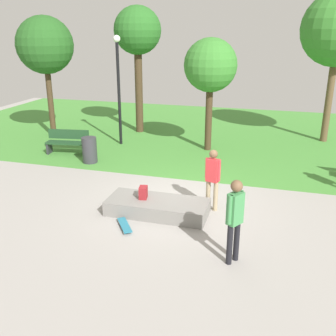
{
  "coord_description": "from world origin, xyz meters",
  "views": [
    {
      "loc": [
        2.42,
        -9.63,
        4.56
      ],
      "look_at": [
        -0.37,
        0.15,
        0.92
      ],
      "focal_mm": 41.84,
      "sensor_mm": 36.0,
      "label": 1
    }
  ],
  "objects_px": {
    "park_bench_far_right": "(68,141)",
    "tree_tall_oak": "(45,46)",
    "trash_bin": "(90,150)",
    "tree_slender_maple": "(210,66)",
    "skater_performing_trick": "(235,215)",
    "concrete_ledge": "(158,207)",
    "tree_leaning_ash": "(137,33)",
    "skateboard_by_ledge": "(125,225)",
    "backpack_on_ledge": "(143,192)",
    "skater_watching": "(213,175)",
    "lamp_post": "(118,80)"
  },
  "relations": [
    {
      "from": "trash_bin",
      "to": "tree_slender_maple",
      "type": "bearing_deg",
      "value": 35.73
    },
    {
      "from": "skater_performing_trick",
      "to": "park_bench_far_right",
      "type": "relative_size",
      "value": 1.1
    },
    {
      "from": "skater_performing_trick",
      "to": "skater_watching",
      "type": "xyz_separation_m",
      "value": [
        -0.85,
        2.34,
        -0.1
      ]
    },
    {
      "from": "park_bench_far_right",
      "to": "tree_tall_oak",
      "type": "xyz_separation_m",
      "value": [
        -2.0,
        2.23,
        3.39
      ]
    },
    {
      "from": "concrete_ledge",
      "to": "tree_leaning_ash",
      "type": "height_order",
      "value": "tree_leaning_ash"
    },
    {
      "from": "backpack_on_ledge",
      "to": "skateboard_by_ledge",
      "type": "bearing_deg",
      "value": 161.17
    },
    {
      "from": "tree_slender_maple",
      "to": "tree_tall_oak",
      "type": "distance_m",
      "value": 7.09
    },
    {
      "from": "backpack_on_ledge",
      "to": "lamp_post",
      "type": "relative_size",
      "value": 0.07
    },
    {
      "from": "skateboard_by_ledge",
      "to": "backpack_on_ledge",
      "type": "bearing_deg",
      "value": 81.35
    },
    {
      "from": "skater_performing_trick",
      "to": "trash_bin",
      "type": "height_order",
      "value": "skater_performing_trick"
    },
    {
      "from": "skater_performing_trick",
      "to": "tree_slender_maple",
      "type": "distance_m",
      "value": 8.23
    },
    {
      "from": "park_bench_far_right",
      "to": "tree_slender_maple",
      "type": "bearing_deg",
      "value": 21.52
    },
    {
      "from": "backpack_on_ledge",
      "to": "park_bench_far_right",
      "type": "xyz_separation_m",
      "value": [
        -4.45,
        3.99,
        -0.06
      ]
    },
    {
      "from": "backpack_on_ledge",
      "to": "tree_leaning_ash",
      "type": "relative_size",
      "value": 0.06
    },
    {
      "from": "skater_watching",
      "to": "tree_slender_maple",
      "type": "distance_m",
      "value": 5.93
    },
    {
      "from": "tree_tall_oak",
      "to": "lamp_post",
      "type": "xyz_separation_m",
      "value": [
        3.43,
        -0.42,
        -1.25
      ]
    },
    {
      "from": "concrete_ledge",
      "to": "skateboard_by_ledge",
      "type": "relative_size",
      "value": 3.38
    },
    {
      "from": "backpack_on_ledge",
      "to": "skateboard_by_ledge",
      "type": "distance_m",
      "value": 1.09
    },
    {
      "from": "backpack_on_ledge",
      "to": "tree_tall_oak",
      "type": "distance_m",
      "value": 9.56
    },
    {
      "from": "trash_bin",
      "to": "skater_performing_trick",
      "type": "bearing_deg",
      "value": -41.09
    },
    {
      "from": "park_bench_far_right",
      "to": "tree_leaning_ash",
      "type": "bearing_deg",
      "value": 69.56
    },
    {
      "from": "skateboard_by_ledge",
      "to": "lamp_post",
      "type": "xyz_separation_m",
      "value": [
        -2.88,
        6.76,
        2.55
      ]
    },
    {
      "from": "lamp_post",
      "to": "trash_bin",
      "type": "xyz_separation_m",
      "value": [
        -0.15,
        -2.53,
        -2.16
      ]
    },
    {
      "from": "skater_watching",
      "to": "tree_leaning_ash",
      "type": "distance_m",
      "value": 9.35
    },
    {
      "from": "tree_leaning_ash",
      "to": "trash_bin",
      "type": "distance_m",
      "value": 6.11
    },
    {
      "from": "skater_performing_trick",
      "to": "skateboard_by_ledge",
      "type": "bearing_deg",
      "value": 164.35
    },
    {
      "from": "tree_leaning_ash",
      "to": "lamp_post",
      "type": "height_order",
      "value": "tree_leaning_ash"
    },
    {
      "from": "tree_slender_maple",
      "to": "trash_bin",
      "type": "bearing_deg",
      "value": -144.27
    },
    {
      "from": "backpack_on_ledge",
      "to": "lamp_post",
      "type": "height_order",
      "value": "lamp_post"
    },
    {
      "from": "skater_watching",
      "to": "lamp_post",
      "type": "height_order",
      "value": "lamp_post"
    },
    {
      "from": "skateboard_by_ledge",
      "to": "tree_leaning_ash",
      "type": "height_order",
      "value": "tree_leaning_ash"
    },
    {
      "from": "tree_slender_maple",
      "to": "skater_performing_trick",
      "type": "bearing_deg",
      "value": -75.88
    },
    {
      "from": "park_bench_far_right",
      "to": "tree_leaning_ash",
      "type": "height_order",
      "value": "tree_leaning_ash"
    },
    {
      "from": "concrete_ledge",
      "to": "trash_bin",
      "type": "relative_size",
      "value": 2.83
    },
    {
      "from": "skater_performing_trick",
      "to": "trash_bin",
      "type": "bearing_deg",
      "value": 138.91
    },
    {
      "from": "backpack_on_ledge",
      "to": "tree_tall_oak",
      "type": "xyz_separation_m",
      "value": [
        -6.45,
        6.21,
        3.33
      ]
    },
    {
      "from": "tree_slender_maple",
      "to": "tree_leaning_ash",
      "type": "xyz_separation_m",
      "value": [
        -3.58,
        1.98,
        1.13
      ]
    },
    {
      "from": "skateboard_by_ledge",
      "to": "concrete_ledge",
      "type": "bearing_deg",
      "value": 60.16
    },
    {
      "from": "concrete_ledge",
      "to": "tree_tall_oak",
      "type": "xyz_separation_m",
      "value": [
        -6.85,
        6.24,
        3.68
      ]
    },
    {
      "from": "concrete_ledge",
      "to": "trash_bin",
      "type": "distance_m",
      "value": 4.86
    },
    {
      "from": "skater_performing_trick",
      "to": "tree_leaning_ash",
      "type": "distance_m",
      "value": 11.62
    },
    {
      "from": "skater_performing_trick",
      "to": "tree_leaning_ash",
      "type": "relative_size",
      "value": 0.33
    },
    {
      "from": "backpack_on_ledge",
      "to": "trash_bin",
      "type": "bearing_deg",
      "value": 34.07
    },
    {
      "from": "skater_performing_trick",
      "to": "skater_watching",
      "type": "relative_size",
      "value": 1.09
    },
    {
      "from": "skater_performing_trick",
      "to": "tree_slender_maple",
      "type": "xyz_separation_m",
      "value": [
        -1.94,
        7.71,
        2.16
      ]
    },
    {
      "from": "skater_performing_trick",
      "to": "tree_leaning_ash",
      "type": "height_order",
      "value": "tree_leaning_ash"
    },
    {
      "from": "tree_tall_oak",
      "to": "skateboard_by_ledge",
      "type": "bearing_deg",
      "value": -48.72
    },
    {
      "from": "backpack_on_ledge",
      "to": "tree_slender_maple",
      "type": "xyz_separation_m",
      "value": [
        0.6,
        5.98,
        2.69
      ]
    },
    {
      "from": "skateboard_by_ledge",
      "to": "tree_tall_oak",
      "type": "height_order",
      "value": "tree_tall_oak"
    },
    {
      "from": "trash_bin",
      "to": "skater_watching",
      "type": "bearing_deg",
      "value": -28.53
    }
  ]
}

